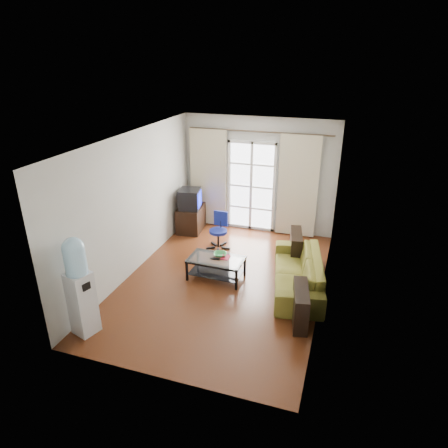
# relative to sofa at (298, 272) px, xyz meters

# --- Properties ---
(floor) EXTENTS (5.20, 5.20, 0.00)m
(floor) POSITION_rel_sofa_xyz_m (-1.35, -0.24, -0.31)
(floor) COLOR #5C2D15
(floor) RESTS_ON ground
(ceiling) EXTENTS (5.20, 5.20, 0.00)m
(ceiling) POSITION_rel_sofa_xyz_m (-1.35, -0.24, 2.39)
(ceiling) COLOR white
(ceiling) RESTS_ON wall_back
(wall_back) EXTENTS (3.60, 0.02, 2.70)m
(wall_back) POSITION_rel_sofa_xyz_m (-1.35, 2.36, 1.04)
(wall_back) COLOR #B4B4AB
(wall_back) RESTS_ON floor
(wall_front) EXTENTS (3.60, 0.02, 2.70)m
(wall_front) POSITION_rel_sofa_xyz_m (-1.35, -2.84, 1.04)
(wall_front) COLOR #B4B4AB
(wall_front) RESTS_ON floor
(wall_left) EXTENTS (0.02, 5.20, 2.70)m
(wall_left) POSITION_rel_sofa_xyz_m (-3.15, -0.24, 1.04)
(wall_left) COLOR #B4B4AB
(wall_left) RESTS_ON floor
(wall_right) EXTENTS (0.02, 5.20, 2.70)m
(wall_right) POSITION_rel_sofa_xyz_m (0.45, -0.24, 1.04)
(wall_right) COLOR #B4B4AB
(wall_right) RESTS_ON floor
(french_door) EXTENTS (1.16, 0.06, 2.15)m
(french_door) POSITION_rel_sofa_xyz_m (-1.50, 2.30, 0.77)
(french_door) COLOR white
(french_door) RESTS_ON wall_back
(curtain_rod) EXTENTS (3.30, 0.04, 0.04)m
(curtain_rod) POSITION_rel_sofa_xyz_m (-1.35, 2.26, 2.07)
(curtain_rod) COLOR #4C3F2D
(curtain_rod) RESTS_ON wall_back
(curtain_left) EXTENTS (0.90, 0.07, 2.35)m
(curtain_left) POSITION_rel_sofa_xyz_m (-2.55, 2.24, 0.89)
(curtain_left) COLOR beige
(curtain_left) RESTS_ON curtain_rod
(curtain_right) EXTENTS (0.90, 0.07, 2.35)m
(curtain_right) POSITION_rel_sofa_xyz_m (-0.40, 2.24, 0.89)
(curtain_right) COLOR beige
(curtain_right) RESTS_ON curtain_rod
(radiator) EXTENTS (0.64, 0.12, 0.64)m
(radiator) POSITION_rel_sofa_xyz_m (-0.55, 2.26, 0.02)
(radiator) COLOR gray
(radiator) RESTS_ON floor
(sofa) EXTENTS (2.40, 1.59, 0.61)m
(sofa) POSITION_rel_sofa_xyz_m (0.00, 0.00, 0.00)
(sofa) COLOR olive
(sofa) RESTS_ON floor
(coffee_table) EXTENTS (1.05, 0.62, 0.42)m
(coffee_table) POSITION_rel_sofa_xyz_m (-1.51, -0.19, -0.04)
(coffee_table) COLOR silver
(coffee_table) RESTS_ON floor
(bowl) EXTENTS (0.37, 0.37, 0.06)m
(bowl) POSITION_rel_sofa_xyz_m (-1.48, -0.06, 0.15)
(bowl) COLOR #358A32
(bowl) RESTS_ON coffee_table
(book) EXTENTS (0.17, 0.22, 0.02)m
(book) POSITION_rel_sofa_xyz_m (-1.43, -0.11, 0.12)
(book) COLOR #AF151A
(book) RESTS_ON coffee_table
(remote) EXTENTS (0.18, 0.07, 0.02)m
(remote) POSITION_rel_sofa_xyz_m (-1.53, -0.22, 0.12)
(remote) COLOR black
(remote) RESTS_ON coffee_table
(tv_stand) EXTENTS (0.63, 0.87, 0.60)m
(tv_stand) POSITION_rel_sofa_xyz_m (-2.84, 1.77, -0.01)
(tv_stand) COLOR black
(tv_stand) RESTS_ON floor
(crt_tv) EXTENTS (0.58, 0.58, 0.47)m
(crt_tv) POSITION_rel_sofa_xyz_m (-2.84, 1.69, 0.52)
(crt_tv) COLOR black
(crt_tv) RESTS_ON tv_stand
(task_chair) EXTENTS (0.57, 0.57, 0.81)m
(task_chair) POSITION_rel_sofa_xyz_m (-1.89, 1.06, -0.07)
(task_chair) COLOR black
(task_chair) RESTS_ON floor
(water_cooler) EXTENTS (0.41, 0.41, 1.61)m
(water_cooler) POSITION_rel_sofa_xyz_m (-2.91, -2.32, 0.53)
(water_cooler) COLOR silver
(water_cooler) RESTS_ON floor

